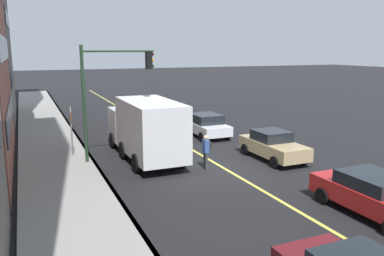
# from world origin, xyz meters

# --- Properties ---
(ground) EXTENTS (200.00, 200.00, 0.00)m
(ground) POSITION_xyz_m (0.00, 0.00, 0.00)
(ground) COLOR black
(sidewalk_slab) EXTENTS (80.00, 3.56, 0.15)m
(sidewalk_slab) POSITION_xyz_m (0.00, 7.31, 0.07)
(sidewalk_slab) COLOR gray
(sidewalk_slab) RESTS_ON ground
(curb_edge) EXTENTS (80.00, 0.16, 0.15)m
(curb_edge) POSITION_xyz_m (0.00, 5.61, 0.07)
(curb_edge) COLOR slate
(curb_edge) RESTS_ON ground
(lane_stripe_center) EXTENTS (80.00, 0.16, 0.01)m
(lane_stripe_center) POSITION_xyz_m (0.00, 0.00, 0.01)
(lane_stripe_center) COLOR #D8CC4C
(lane_stripe_center) RESTS_ON ground
(car_white) EXTENTS (4.17, 2.01, 1.48)m
(car_white) POSITION_xyz_m (6.72, -2.26, 0.76)
(car_white) COLOR silver
(car_white) RESTS_ON ground
(car_red) EXTENTS (4.54, 2.09, 1.43)m
(car_red) POSITION_xyz_m (-6.92, -2.22, 0.74)
(car_red) COLOR red
(car_red) RESTS_ON ground
(car_tan) EXTENTS (4.13, 1.91, 1.48)m
(car_tan) POSITION_xyz_m (0.33, -3.08, 0.74)
(car_tan) COLOR tan
(car_tan) RESTS_ON ground
(truck_white) EXTENTS (7.36, 2.49, 3.13)m
(truck_white) POSITION_xyz_m (3.01, 2.92, 1.66)
(truck_white) COLOR silver
(truck_white) RESTS_ON ground
(pedestrian_with_backpack) EXTENTS (0.40, 0.38, 1.64)m
(pedestrian_with_backpack) POSITION_xyz_m (0.18, 0.82, 0.95)
(pedestrian_with_backpack) COLOR #383838
(pedestrian_with_backpack) RESTS_ON ground
(traffic_light_mast) EXTENTS (0.28, 3.64, 5.83)m
(traffic_light_mast) POSITION_xyz_m (3.15, 4.59, 3.97)
(traffic_light_mast) COLOR #1E3823
(traffic_light_mast) RESTS_ON ground
(street_sign_post) EXTENTS (0.60, 0.08, 2.75)m
(street_sign_post) POSITION_xyz_m (4.69, 6.43, 1.63)
(street_sign_post) COLOR slate
(street_sign_post) RESTS_ON ground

